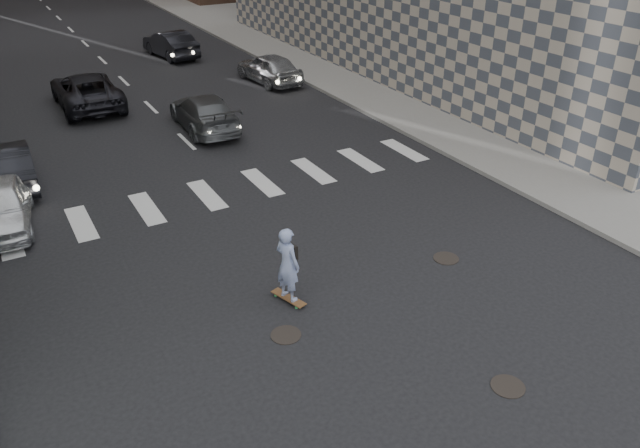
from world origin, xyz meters
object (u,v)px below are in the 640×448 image
(skateboarder, at_px, (288,264))
(traffic_car_e, at_px, (170,44))
(traffic_car_a, at_px, (7,165))
(traffic_car_b, at_px, (204,112))
(traffic_car_d, at_px, (269,68))
(traffic_car_c, at_px, (86,90))
(silver_sedan, at_px, (0,205))

(skateboarder, xyz_separation_m, traffic_car_e, (5.10, 25.37, -0.30))
(traffic_car_a, height_order, traffic_car_b, traffic_car_a)
(traffic_car_a, bearing_deg, skateboarder, 117.15)
(skateboarder, relative_size, traffic_car_e, 0.44)
(traffic_car_a, relative_size, traffic_car_b, 0.89)
(traffic_car_b, distance_m, traffic_car_d, 7.26)
(traffic_car_b, distance_m, traffic_car_e, 12.94)
(traffic_car_c, height_order, traffic_car_e, traffic_car_c)
(traffic_car_b, height_order, traffic_car_c, traffic_car_c)
(traffic_car_c, relative_size, traffic_car_d, 1.26)
(traffic_car_e, bearing_deg, skateboarder, 71.02)
(skateboarder, xyz_separation_m, traffic_car_b, (2.54, 12.69, -0.36))
(traffic_car_a, bearing_deg, traffic_car_b, -163.82)
(traffic_car_e, bearing_deg, traffic_car_c, 41.93)
(silver_sedan, bearing_deg, traffic_car_a, 87.62)
(traffic_car_a, height_order, traffic_car_e, traffic_car_e)
(traffic_car_b, height_order, traffic_car_d, traffic_car_d)
(skateboarder, bearing_deg, traffic_car_c, 75.99)
(traffic_car_e, bearing_deg, traffic_car_d, 101.91)
(traffic_car_d, bearing_deg, traffic_car_b, 37.52)
(skateboarder, distance_m, traffic_car_b, 12.94)
(silver_sedan, relative_size, traffic_car_c, 0.73)
(traffic_car_b, bearing_deg, traffic_car_e, -98.36)
(skateboarder, bearing_deg, traffic_car_a, 98.31)
(traffic_car_c, xyz_separation_m, traffic_car_e, (6.22, 7.29, -0.01))
(silver_sedan, distance_m, traffic_car_c, 11.45)
(traffic_car_a, distance_m, traffic_car_c, 8.47)
(traffic_car_d, bearing_deg, traffic_car_c, -8.32)
(traffic_car_d, bearing_deg, skateboarder, 60.52)
(silver_sedan, bearing_deg, traffic_car_d, 43.59)
(traffic_car_d, relative_size, traffic_car_e, 0.96)
(traffic_car_b, relative_size, traffic_car_c, 0.88)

